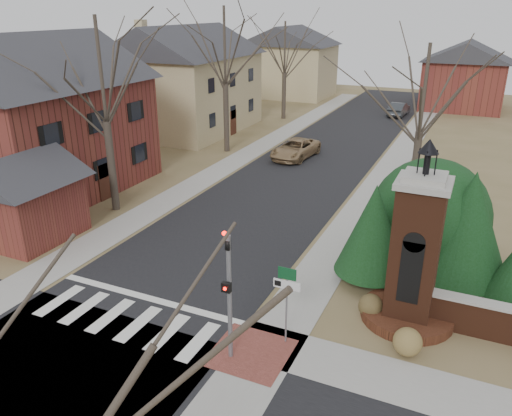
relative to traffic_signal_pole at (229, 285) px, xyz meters
The scene contains 27 objects.
ground 5.05m from the traffic_signal_pole, behind, with size 120.00×120.00×0.00m, color brown.
main_street 22.01m from the traffic_signal_pole, 101.35° to the left, with size 8.00×70.00×0.01m, color black.
cross_street 6.16m from the traffic_signal_pole, 140.28° to the right, with size 120.00×8.00×0.01m, color black.
crosswalk_zone 5.02m from the traffic_signal_pole, behind, with size 8.00×2.20×0.02m, color silver.
stop_bar 5.30m from the traffic_signal_pole, 158.11° to the left, with size 8.00×0.35×0.02m, color silver.
sidewalk_right_main 21.60m from the traffic_signal_pole, 87.59° to the left, with size 2.00×60.00×0.02m, color gray.
sidewalk_left 23.58m from the traffic_signal_pole, 113.91° to the left, with size 2.00×60.00×0.02m, color gray.
curb_apron 2.66m from the traffic_signal_pole, 40.52° to the left, with size 2.40×2.40×0.02m, color brown.
traffic_signal_pole is the anchor object (origin of this frame).
sign_post 2.02m from the traffic_signal_pole, 47.57° to the left, with size 0.90×0.07×2.75m.
brick_gate_monument 6.47m from the traffic_signal_pole, 43.24° to the left, with size 3.20×3.20×6.47m.
house_brick_left 19.81m from the traffic_signal_pole, 151.43° to the left, with size 9.80×11.80×9.42m.
house_stucco_left 31.92m from the traffic_signal_pole, 123.97° to the left, with size 9.80×12.80×9.28m.
garage_left 13.40m from the traffic_signal_pole, 163.01° to the left, with size 4.80×4.80×4.29m.
house_distant_left 50.18m from the traffic_signal_pole, 108.98° to the left, with size 10.80×8.80×8.53m.
house_distant_right 47.58m from the traffic_signal_pole, 85.55° to the left, with size 8.80×8.80×7.30m.
evergreen_near 7.06m from the traffic_signal_pole, 65.72° to the left, with size 2.80×2.80×4.10m.
evergreen_mid 9.83m from the traffic_signal_pole, 50.89° to the left, with size 3.40×3.40×4.70m.
evergreen_mass 10.09m from the traffic_signal_pole, 62.23° to the left, with size 4.80×4.80×4.80m, color black.
bare_tree_0 14.99m from the traffic_signal_pole, 143.29° to the left, with size 8.05×8.05×11.15m.
bare_tree_1 24.83m from the traffic_signal_pole, 117.81° to the left, with size 8.40×8.40×11.64m.
bare_tree_2 36.66m from the traffic_signal_pole, 108.92° to the left, with size 7.35×7.35×10.19m.
bare_tree_3 16.28m from the traffic_signal_pole, 78.28° to the left, with size 7.00×7.00×9.70m.
pickup_truck 22.69m from the traffic_signal_pole, 105.13° to the left, with size 2.23×4.83×1.34m, color #9A7B54.
distant_car 40.46m from the traffic_signal_pole, 92.41° to the left, with size 1.43×4.10×1.35m, color #34383C.
dry_shrub_left 5.75m from the traffic_signal_pole, 49.12° to the left, with size 0.86×0.86×0.86m, color brown.
dry_shrub_right 5.95m from the traffic_signal_pole, 25.90° to the left, with size 0.91×0.91×0.91m, color olive.
Camera 1 is at (10.32, -10.72, 10.19)m, focal length 35.00 mm.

